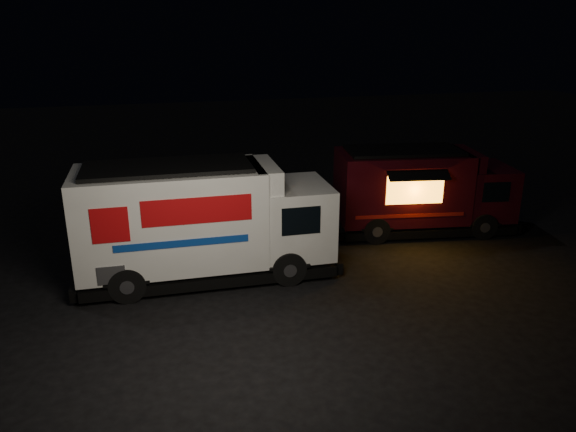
# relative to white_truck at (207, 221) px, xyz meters

# --- Properties ---
(ground) EXTENTS (80.00, 80.00, 0.00)m
(ground) POSITION_rel_white_truck_xyz_m (1.78, -1.92, -1.75)
(ground) COLOR black
(ground) RESTS_ON ground
(white_truck) EXTENTS (7.75, 2.72, 3.50)m
(white_truck) POSITION_rel_white_truck_xyz_m (0.00, 0.00, 0.00)
(white_truck) COLOR white
(white_truck) RESTS_ON ground
(red_truck) EXTENTS (6.85, 3.31, 3.06)m
(red_truck) POSITION_rel_white_truck_xyz_m (8.01, 1.96, -0.22)
(red_truck) COLOR black
(red_truck) RESTS_ON ground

